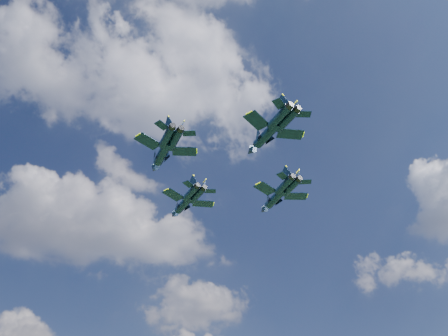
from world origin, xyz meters
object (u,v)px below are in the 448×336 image
jet_lead (183,204)px  jet_slot (266,135)px  jet_right (275,198)px  jet_left (162,154)px

jet_lead → jet_slot: jet_lead is taller
jet_lead → jet_right: size_ratio=1.01×
jet_lead → jet_left: jet_lead is taller
jet_left → jet_slot: jet_slot is taller
jet_left → jet_lead: bearing=60.2°
jet_left → jet_slot: bearing=-37.9°
jet_lead → jet_right: jet_lead is taller
jet_lead → jet_left: size_ratio=1.06×
jet_right → jet_slot: jet_slot is taller
jet_right → jet_left: bearing=-169.3°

